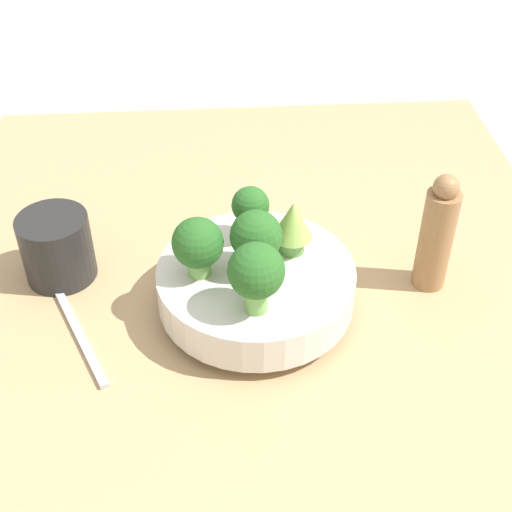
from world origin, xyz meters
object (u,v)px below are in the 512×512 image
object	(u,v)px
cup	(57,247)
pepper_mill	(437,234)
bowl	(256,286)
fork	(79,334)

from	to	relation	value
cup	pepper_mill	xyz separation A→B (m)	(0.05, 0.45, 0.03)
bowl	cup	distance (m)	0.25
fork	cup	bearing A→B (deg)	-163.02
pepper_mill	fork	distance (m)	0.43
cup	fork	size ratio (longest dim) A/B	0.53
bowl	cup	world-z (taller)	cup
cup	fork	xyz separation A→B (m)	(0.11, 0.03, -0.04)
bowl	pepper_mill	distance (m)	0.22
cup	fork	bearing A→B (deg)	16.98
bowl	fork	distance (m)	0.21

